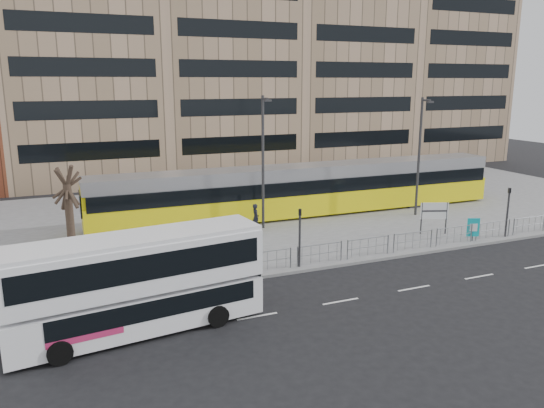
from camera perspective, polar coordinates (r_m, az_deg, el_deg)
name	(u,v)px	position (r m, az deg, el deg)	size (l,w,h in m)	color
ground	(336,267)	(28.41, 6.86, -6.78)	(120.00, 120.00, 0.00)	black
plaza	(255,215)	(38.81, -1.88, -1.17)	(64.00, 24.00, 0.15)	slate
kerb	(335,266)	(28.43, 6.81, -6.61)	(64.00, 0.25, 0.17)	gray
building_row	(193,50)	(59.44, -8.51, 16.08)	(70.40, 18.40, 31.20)	brown
pedestrian_barrier	(364,243)	(29.50, 9.82, -4.12)	(32.07, 0.07, 1.10)	gray
road_markings	(396,291)	(25.79, 13.25, -9.13)	(62.00, 0.12, 0.01)	white
double_decker_bus	(137,281)	(21.21, -14.30, -8.00)	(9.97, 3.41, 3.91)	white
tram	(305,190)	(38.38, 3.60, 1.54)	(30.67, 3.32, 3.61)	yellow
station_sign	(434,212)	(34.90, 17.05, -0.86)	(1.68, 0.68, 2.03)	#2D2D30
ad_panel	(473,228)	(34.26, 20.83, -2.40)	(0.73, 0.32, 1.42)	#2D2D30
pedestrian	(256,218)	(33.98, -1.77, -1.50)	(0.67, 0.44, 1.83)	black
traffic_light_west	(300,230)	(27.34, 3.00, -2.82)	(0.23, 0.25, 3.10)	#2D2D30
traffic_light_east	(508,206)	(35.74, 24.06, -0.17)	(0.23, 0.25, 3.10)	#2D2D30
lamp_post_west	(263,158)	(34.09, -0.95, 5.00)	(0.45, 1.04, 8.61)	#2D2D30
lamp_post_east	(420,152)	(39.04, 15.60, 5.39)	(0.45, 1.04, 8.39)	#2D2D30
bare_tree	(65,162)	(30.56, -21.39, 4.20)	(4.10, 4.10, 7.10)	black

